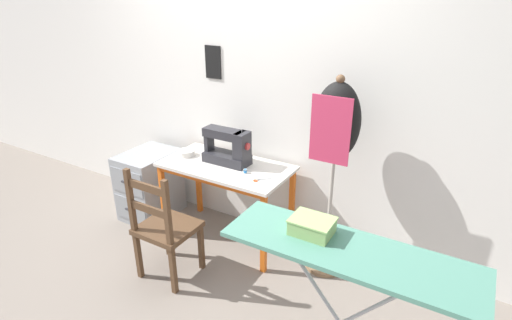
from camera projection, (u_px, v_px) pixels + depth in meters
ground_plane at (209, 254)px, 3.31m from camera, size 14.00×14.00×0.00m
wall_back at (247, 87)px, 3.29m from camera, size 10.00×0.06×2.55m
sewing_table at (225, 175)px, 3.27m from camera, size 1.07×0.56×0.70m
sewing_machine at (229, 148)px, 3.23m from camera, size 0.40×0.17×0.31m
fabric_bowl at (186, 153)px, 3.42m from camera, size 0.14×0.14×0.05m
scissors at (259, 180)px, 2.99m from camera, size 0.10×0.14×0.01m
thread_spool_near_machine at (245, 171)px, 3.10m from camera, size 0.03×0.03×0.03m
wooden_chair at (165, 228)px, 2.91m from camera, size 0.40×0.38×0.90m
filing_cabinet at (150, 184)px, 3.77m from camera, size 0.41×0.55×0.63m
dress_form at (336, 134)px, 2.73m from camera, size 0.33×0.32×1.51m
ironing_board at (348, 258)px, 1.89m from camera, size 1.21×0.37×0.90m
storage_box at (312, 226)px, 1.98m from camera, size 0.21×0.17×0.08m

